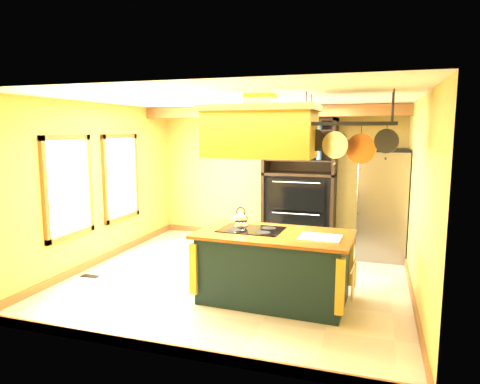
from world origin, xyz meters
The scene contains 15 objects.
floor centered at (0.00, 0.00, 0.00)m, with size 5.00×5.00×0.00m, color beige.
ceiling centered at (0.00, 0.00, 2.70)m, with size 5.00×5.00×0.00m, color white.
wall_back centered at (0.00, 2.50, 1.35)m, with size 5.00×0.02×2.70m, color gold.
wall_front centered at (0.00, -2.50, 1.35)m, with size 5.00×0.02×2.70m, color gold.
wall_left centered at (-2.50, 0.00, 1.35)m, with size 0.02×5.00×2.70m, color gold.
wall_right centered at (2.50, 0.00, 1.35)m, with size 0.02×5.00×2.70m, color gold.
ceiling_beam centered at (0.00, 1.70, 2.59)m, with size 5.00×0.15×0.20m, color #97552E.
window_near centered at (-2.47, -0.80, 1.40)m, with size 0.06×1.06×1.56m.
window_far centered at (-2.47, 0.60, 1.40)m, with size 0.06×1.06×1.56m.
kitchen_island centered at (0.72, -0.78, 0.47)m, with size 2.05×1.20×1.11m.
range_hood centered at (0.52, -0.78, 2.25)m, with size 1.46×0.83×0.80m.
pot_rack centered at (1.62, -0.78, 2.23)m, with size 1.14×0.54×0.86m.
refrigerator centered at (2.07, 1.79, 0.92)m, with size 0.82×0.96×1.89m.
hutch centered at (0.52, 2.23, 0.94)m, with size 1.40×0.63×2.48m.
floor_register centered at (-2.21, -0.74, 0.01)m, with size 0.28×0.12×0.01m, color black.
Camera 1 is at (1.95, -6.10, 2.25)m, focal length 32.00 mm.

